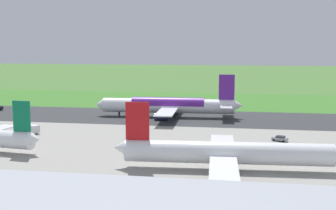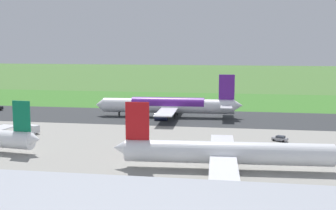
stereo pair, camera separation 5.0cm
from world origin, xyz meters
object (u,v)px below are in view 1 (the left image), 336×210
(service_truck_baggage, at_px, (31,129))
(traffic_cone_orange, at_px, (218,103))
(no_stopping_sign, at_px, (233,101))
(service_car_followme, at_px, (140,129))
(airliner_main, at_px, (169,105))
(airliner_parked_mid, at_px, (226,152))
(service_car_ops, at_px, (280,138))

(service_truck_baggage, bearing_deg, traffic_cone_orange, -123.11)
(service_truck_baggage, distance_m, no_stopping_sign, 95.83)
(service_car_followme, relative_size, traffic_cone_orange, 7.94)
(service_truck_baggage, height_order, service_car_followme, service_truck_baggage)
(airliner_main, distance_m, service_truck_baggage, 51.60)
(airliner_parked_mid, relative_size, traffic_cone_orange, 89.81)
(service_truck_baggage, height_order, traffic_cone_orange, service_truck_baggage)
(airliner_main, distance_m, no_stopping_sign, 45.16)
(service_car_followme, bearing_deg, traffic_cone_orange, -105.74)
(traffic_cone_orange, bearing_deg, service_car_ops, 105.89)
(traffic_cone_orange, bearing_deg, airliner_parked_mid, 94.41)
(airliner_parked_mid, bearing_deg, service_car_ops, -113.13)
(service_car_followme, distance_m, traffic_cone_orange, 71.75)
(airliner_parked_mid, distance_m, service_truck_baggage, 66.44)
(airliner_parked_mid, distance_m, service_car_followme, 48.01)
(airliner_parked_mid, height_order, service_car_followme, airliner_parked_mid)
(airliner_main, xyz_separation_m, service_truck_baggage, (35.61, 37.23, -2.95))
(no_stopping_sign, distance_m, traffic_cone_orange, 7.13)
(airliner_parked_mid, relative_size, service_car_followme, 11.32)
(service_car_followme, bearing_deg, no_stopping_sign, -111.27)
(airliner_main, distance_m, service_car_followme, 28.86)
(airliner_main, bearing_deg, service_car_ops, 135.92)
(service_car_followme, height_order, traffic_cone_orange, service_car_followme)
(no_stopping_sign, bearing_deg, service_car_ops, 101.24)
(service_truck_baggage, relative_size, service_car_ops, 1.36)
(airliner_parked_mid, bearing_deg, service_truck_baggage, -26.97)
(airliner_parked_mid, bearing_deg, no_stopping_sign, -89.21)
(service_car_ops, bearing_deg, service_car_followme, -10.32)
(airliner_main, xyz_separation_m, service_car_followme, (4.24, 28.33, -3.51))
(airliner_parked_mid, height_order, no_stopping_sign, airliner_parked_mid)
(no_stopping_sign, height_order, traffic_cone_orange, no_stopping_sign)
(airliner_parked_mid, distance_m, service_car_ops, 34.39)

